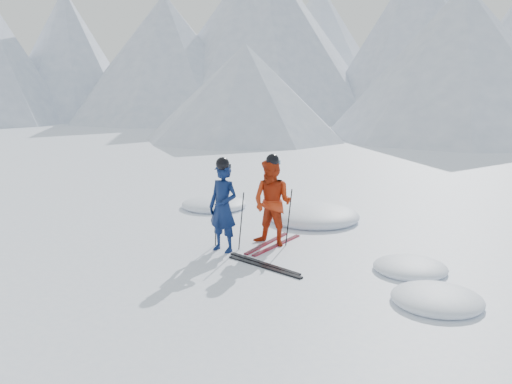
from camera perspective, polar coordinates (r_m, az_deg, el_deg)
The scene contains 12 objects.
ground at distance 9.91m, azimuth 5.24°, elevation -7.63°, with size 160.00×160.00×0.00m, color white.
skier_blue at distance 10.46m, azimuth -3.48°, elevation -1.64°, with size 0.63×0.42×1.74m, color #0B1B45.
skier_red at distance 10.83m, azimuth 1.73°, elevation -1.13°, with size 0.85×0.66×1.75m, color #BC2F0F.
pole_blue_left at distance 10.82m, azimuth -4.24°, elevation -2.78°, with size 0.02×0.02×1.16m, color black.
pole_blue_right at distance 10.58m, azimuth -1.56°, elevation -3.09°, with size 0.02×0.02×1.16m, color black.
pole_red_left at distance 11.26m, azimuth 1.11°, elevation -2.17°, with size 0.02×0.02×1.17m, color black.
pole_red_right at distance 10.87m, azimuth 3.48°, elevation -2.68°, with size 0.02×0.02×1.17m, color black.
ski_worn_left at distance 11.11m, azimuth 1.18°, elevation -5.40°, with size 0.09×1.70×0.03m, color black.
ski_worn_right at distance 10.99m, azimuth 2.23°, elevation -5.60°, with size 0.09×1.70×0.03m, color black.
ski_loose_a at distance 9.89m, azimuth 0.84°, elevation -7.54°, with size 0.09×1.70×0.03m, color black.
ski_loose_b at distance 9.72m, azimuth 0.85°, elevation -7.88°, with size 0.09×1.70×0.03m, color black.
snow_lumps at distance 12.42m, azimuth 4.88°, elevation -3.70°, with size 8.27×5.19×0.49m.
Camera 1 is at (4.49, -8.23, 3.21)m, focal length 38.00 mm.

